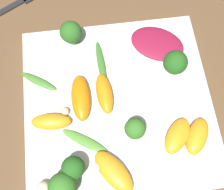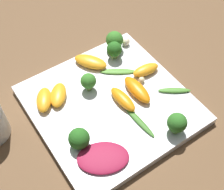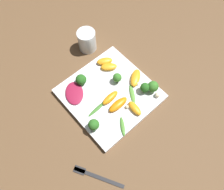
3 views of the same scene
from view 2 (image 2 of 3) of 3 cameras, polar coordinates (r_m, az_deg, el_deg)
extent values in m
plane|color=brown|center=(0.64, -0.30, -2.24)|extent=(2.40, 2.40, 0.00)
cube|color=white|center=(0.63, -0.31, -1.76)|extent=(0.30, 0.30, 0.02)
ellipsoid|color=maroon|center=(0.55, -1.66, -11.39)|extent=(0.11, 0.10, 0.01)
ellipsoid|color=orange|center=(0.68, -3.94, 6.08)|extent=(0.07, 0.08, 0.02)
ellipsoid|color=orange|center=(0.66, 6.19, 4.59)|extent=(0.06, 0.03, 0.02)
ellipsoid|color=orange|center=(0.63, -12.33, -0.85)|extent=(0.06, 0.07, 0.02)
ellipsoid|color=orange|center=(0.63, -9.79, 0.02)|extent=(0.06, 0.07, 0.02)
ellipsoid|color=orange|center=(0.61, 1.99, -0.78)|extent=(0.03, 0.07, 0.02)
ellipsoid|color=orange|center=(0.63, 4.61, 0.99)|extent=(0.03, 0.08, 0.02)
cylinder|color=#7A9E51|center=(0.69, 0.42, 7.35)|extent=(0.01, 0.01, 0.02)
sphere|color=#26601E|center=(0.68, 0.43, 8.38)|extent=(0.03, 0.03, 0.03)
cylinder|color=#84AD5B|center=(0.59, 11.52, -5.95)|extent=(0.02, 0.02, 0.02)
sphere|color=#2D6B23|center=(0.57, 11.82, -4.97)|extent=(0.04, 0.04, 0.04)
cylinder|color=#84AD5B|center=(0.57, -5.90, -8.72)|extent=(0.01, 0.01, 0.01)
sphere|color=#26601E|center=(0.55, -6.04, -7.92)|extent=(0.04, 0.04, 0.04)
cylinder|color=#84AD5B|center=(0.64, -4.26, 1.59)|extent=(0.01, 0.01, 0.02)
sphere|color=#387A28|center=(0.62, -4.35, 2.57)|extent=(0.03, 0.03, 0.03)
cylinder|color=#84AD5B|center=(0.71, 0.45, 8.94)|extent=(0.01, 0.01, 0.02)
sphere|color=#387A28|center=(0.70, 0.46, 10.05)|extent=(0.04, 0.04, 0.04)
ellipsoid|color=#518E33|center=(0.67, 1.11, 4.32)|extent=(0.07, 0.06, 0.01)
ellipsoid|color=#3D7528|center=(0.59, 4.94, -4.75)|extent=(0.02, 0.09, 0.01)
ellipsoid|color=#47842D|center=(0.65, 11.33, 0.82)|extent=(0.06, 0.05, 0.01)
sphere|color=beige|center=(0.68, -2.09, 6.07)|extent=(0.02, 0.02, 0.02)
sphere|color=beige|center=(0.72, 2.54, 9.71)|extent=(0.02, 0.02, 0.02)
sphere|color=beige|center=(0.65, 5.45, 2.78)|extent=(0.01, 0.01, 0.01)
camera|label=1|loc=(0.53, -11.81, 47.58)|focal=50.00mm
camera|label=3|loc=(0.51, 81.92, 47.17)|focal=35.00mm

